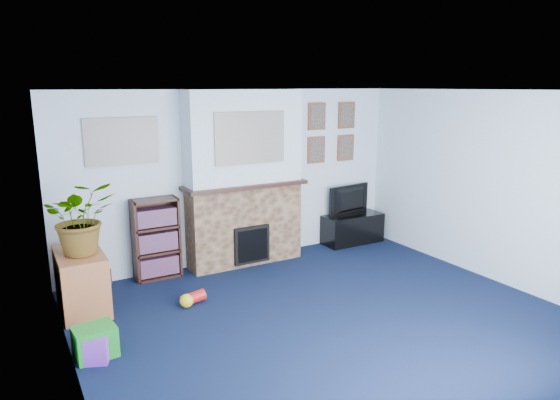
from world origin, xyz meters
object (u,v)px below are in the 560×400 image
television (352,200)px  bookshelf (156,240)px  tv_stand (352,229)px  sideboard (81,280)px

television → bookshelf: 3.12m
tv_stand → bookshelf: 3.13m
television → sideboard: bearing=-0.7°
tv_stand → television: bearing=90.0°
tv_stand → bookshelf: size_ratio=0.92×
television → bookshelf: (-3.12, 0.06, -0.19)m
tv_stand → sideboard: (-4.12, -0.47, 0.12)m
television → bookshelf: size_ratio=0.76×
television → sideboard: 4.16m
television → bookshelf: bookshelf is taller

